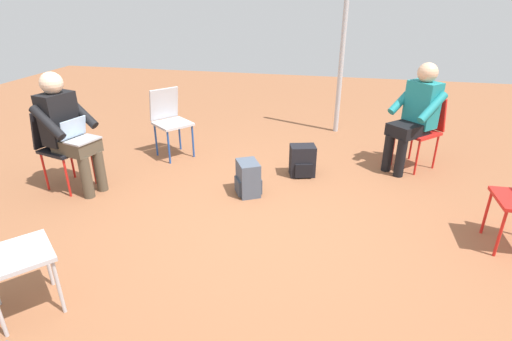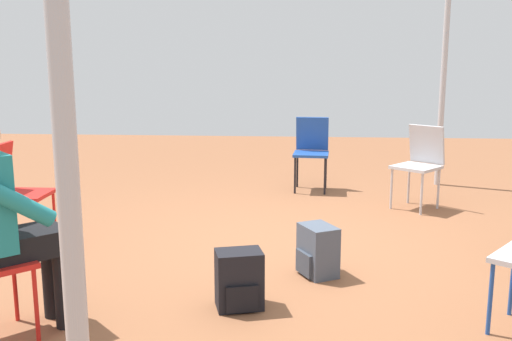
# 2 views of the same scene
# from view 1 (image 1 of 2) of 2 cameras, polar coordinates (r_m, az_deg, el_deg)

# --- Properties ---
(ground_plane) EXTENTS (14.00, 14.00, 0.00)m
(ground_plane) POSITION_cam_1_polar(r_m,az_deg,el_deg) (3.69, 1.13, -7.67)
(ground_plane) COLOR brown
(chair_southeast) EXTENTS (0.58, 0.58, 0.85)m
(chair_southeast) POSITION_cam_1_polar(r_m,az_deg,el_deg) (5.16, -12.24, 7.38)
(chair_southeast) COLOR #B7B7BC
(chair_southeast) RESTS_ON ground
(chair_northeast) EXTENTS (0.58, 0.59, 0.85)m
(chair_northeast) POSITION_cam_1_polar(r_m,az_deg,el_deg) (2.96, -32.71, -9.71)
(chair_northeast) COLOR #B7B7BC
(chair_northeast) RESTS_ON ground
(chair_southwest) EXTENTS (0.58, 0.58, 0.85)m
(chair_southwest) POSITION_cam_1_polar(r_m,az_deg,el_deg) (5.10, 22.64, 5.82)
(chair_southwest) COLOR red
(chair_southwest) RESTS_ON ground
(chair_east) EXTENTS (0.52, 0.49, 0.85)m
(chair_east) POSITION_cam_1_polar(r_m,az_deg,el_deg) (4.68, -26.27, 3.58)
(chair_east) COLOR black
(chair_east) RESTS_ON ground
(person_with_laptop) EXTENTS (0.59, 0.58, 1.24)m
(person_with_laptop) POSITION_cam_1_polar(r_m,az_deg,el_deg) (4.49, -25.40, 5.61)
(person_with_laptop) COLOR #4C4233
(person_with_laptop) RESTS_ON ground
(person_in_teal) EXTENTS (0.63, 0.63, 1.24)m
(person_in_teal) POSITION_cam_1_polar(r_m,az_deg,el_deg) (4.91, 21.85, 7.72)
(person_in_teal) COLOR black
(person_in_teal) RESTS_ON ground
(backpack_near_laptop_user) EXTENTS (0.32, 0.29, 0.36)m
(backpack_near_laptop_user) POSITION_cam_1_polar(r_m,az_deg,el_deg) (4.60, 6.63, 1.17)
(backpack_near_laptop_user) COLOR black
(backpack_near_laptop_user) RESTS_ON ground
(backpack_by_empty_chair) EXTENTS (0.31, 0.34, 0.36)m
(backpack_by_empty_chair) POSITION_cam_1_polar(r_m,az_deg,el_deg) (4.15, -1.13, -1.37)
(backpack_by_empty_chair) COLOR #475160
(backpack_by_empty_chair) RESTS_ON ground
(tent_pole_near) EXTENTS (0.07, 0.07, 2.44)m
(tent_pole_near) POSITION_cam_1_polar(r_m,az_deg,el_deg) (5.94, 12.26, 16.75)
(tent_pole_near) COLOR #B2B2B7
(tent_pole_near) RESTS_ON ground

